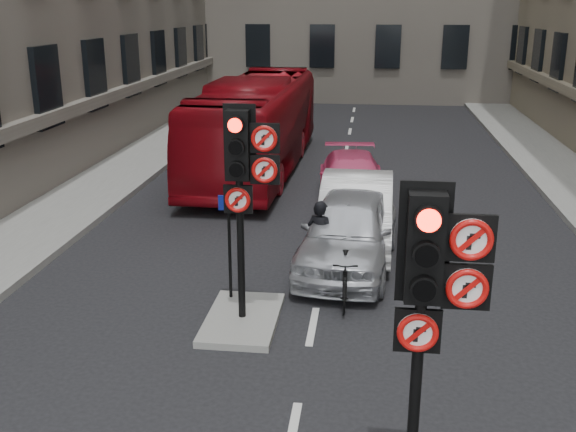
% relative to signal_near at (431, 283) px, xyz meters
% --- Properties ---
extents(pavement_left, '(3.00, 50.00, 0.16)m').
position_rel_signal_near_xyz_m(pavement_left, '(-8.69, 11.01, -2.50)').
color(pavement_left, gray).
rests_on(pavement_left, ground).
extents(centre_island, '(1.20, 2.00, 0.12)m').
position_rel_signal_near_xyz_m(centre_island, '(-2.69, 4.01, -2.52)').
color(centre_island, gray).
rests_on(centre_island, ground).
extents(signal_near, '(0.91, 0.40, 3.58)m').
position_rel_signal_near_xyz_m(signal_near, '(0.00, 0.00, 0.00)').
color(signal_near, black).
rests_on(signal_near, ground).
extents(signal_far, '(0.91, 0.40, 3.58)m').
position_rel_signal_near_xyz_m(signal_far, '(-2.60, 4.00, 0.12)').
color(signal_far, black).
rests_on(signal_far, centre_island).
extents(car_silver, '(2.22, 4.58, 1.51)m').
position_rel_signal_near_xyz_m(car_silver, '(-1.00, 6.83, -1.83)').
color(car_silver, '#B4B5BC').
rests_on(car_silver, ground).
extents(car_white, '(1.66, 4.56, 1.49)m').
position_rel_signal_near_xyz_m(car_white, '(-0.89, 8.29, -1.84)').
color(car_white, silver).
rests_on(car_white, ground).
extents(car_pink, '(2.05, 4.41, 1.25)m').
position_rel_signal_near_xyz_m(car_pink, '(-1.09, 11.65, -1.96)').
color(car_pink, '#CF3D6C').
rests_on(car_pink, ground).
extents(bus_red, '(2.73, 10.74, 2.98)m').
position_rel_signal_near_xyz_m(bus_red, '(-4.23, 14.77, -1.09)').
color(bus_red, maroon).
rests_on(bus_red, ground).
extents(motorcycle, '(0.48, 1.54, 0.92)m').
position_rel_signal_near_xyz_m(motorcycle, '(-1.00, 5.01, -2.12)').
color(motorcycle, black).
rests_on(motorcycle, ground).
extents(motorcyclist, '(0.66, 0.57, 1.54)m').
position_rel_signal_near_xyz_m(motorcyclist, '(-1.55, 6.28, -1.81)').
color(motorcyclist, black).
rests_on(motorcyclist, ground).
extents(info_sign, '(0.33, 0.10, 1.91)m').
position_rel_signal_near_xyz_m(info_sign, '(-3.04, 4.74, -1.23)').
color(info_sign, black).
rests_on(info_sign, centre_island).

